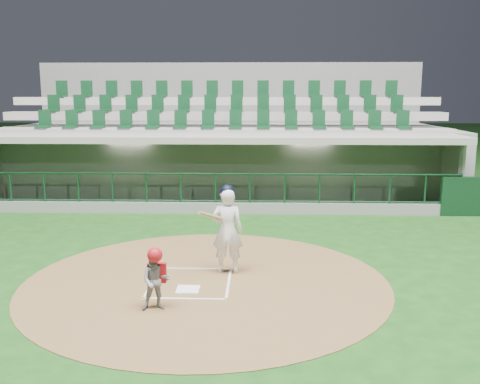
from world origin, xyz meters
name	(u,v)px	position (x,y,z in m)	size (l,w,h in m)	color
ground	(192,278)	(0.00, 0.00, 0.00)	(120.00, 120.00, 0.00)	#143F12
dirt_circle	(206,281)	(0.30, -0.20, 0.01)	(7.20, 7.20, 0.01)	brown
home_plate	(188,289)	(0.00, -0.70, 0.02)	(0.43, 0.43, 0.02)	white
batter_box_chalk	(191,282)	(0.00, -0.30, 0.02)	(1.55, 1.80, 0.01)	white
dugout_structure	(225,174)	(0.18, 7.82, 0.96)	(16.40, 3.70, 3.00)	slate
seating_deck	(225,151)	(0.00, 10.91, 1.42)	(17.00, 6.72, 5.15)	gray
batter	(227,229)	(0.69, 0.36, 0.94)	(0.88, 0.88, 1.85)	white
catcher	(156,279)	(-0.42, -1.63, 0.56)	(0.56, 0.47, 1.10)	gray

